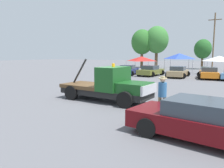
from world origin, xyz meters
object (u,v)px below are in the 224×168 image
traffic_cone (121,88)px  parked_car_tan (178,72)px  parked_car_orange (209,73)px  tree_center (157,40)px  person_near_truck (162,92)px  tree_right (203,49)px  utility_pole (214,40)px  foreground_car (210,122)px  parked_car_olive (151,71)px  canopy_tent_blue (179,56)px  tree_left (142,42)px  canopy_tent_white (219,59)px  canopy_tent_red (141,59)px  tow_truck (109,86)px  parked_car_navy (128,70)px

traffic_cone → parked_car_tan: bearing=82.9°
parked_car_orange → tree_center: 20.54m
traffic_cone → parked_car_orange: bearing=68.7°
person_near_truck → tree_center: (-11.00, 33.59, 4.54)m
tree_right → utility_pole: bearing=13.2°
foreground_car → parked_car_olive: bearing=123.0°
tree_center → canopy_tent_blue: bearing=-57.7°
parked_car_olive → tree_left: bearing=31.8°
parked_car_tan → tree_left: bearing=33.6°
canopy_tent_white → traffic_cone: size_ratio=5.91×
parked_car_olive → traffic_cone: bearing=-164.4°
canopy_tent_blue → tree_center: bearing=122.3°
parked_car_orange → utility_pole: size_ratio=0.45×
canopy_tent_blue → person_near_truck: bearing=-79.7°
tree_center → traffic_cone: 30.10m
tree_left → tree_center: 2.95m
parked_car_olive → canopy_tent_red: (-2.81, 3.87, 1.44)m
tree_right → canopy_tent_white: bearing=-72.8°
tow_truck → canopy_tent_white: size_ratio=1.82×
parked_car_navy → person_near_truck: bearing=-158.8°
parked_car_olive → tree_center: (-4.49, 16.35, 4.95)m
parked_car_navy → tow_truck: bearing=-167.3°
tow_truck → tree_left: bearing=112.8°
parked_car_navy → tree_right: 18.72m
parked_car_olive → canopy_tent_blue: 6.27m
tree_center → traffic_cone: (6.50, -28.90, -5.34)m
parked_car_navy → parked_car_tan: size_ratio=1.05×
person_near_truck → parked_car_olive: bearing=6.0°
person_near_truck → canopy_tent_white: canopy_tent_white is taller
person_near_truck → tree_right: 34.04m
foreground_car → parked_car_orange: bearing=104.4°
canopy_tent_white → tree_left: (-14.84, 9.67, 3.02)m
tree_center → traffic_cone: bearing=-77.3°
parked_car_olive → tree_center: tree_center is taller
canopy_tent_blue → canopy_tent_white: bearing=2.3°
parked_car_navy → utility_pole: bearing=-35.5°
parked_car_navy → parked_car_orange: same height
canopy_tent_white → utility_pole: utility_pole is taller
parked_car_orange → tree_center: bearing=25.5°
parked_car_tan → utility_pole: 18.01m
canopy_tent_red → traffic_cone: size_ratio=6.36×
foreground_car → parked_car_orange: same height
parked_car_navy → tree_left: 16.95m
foreground_car → person_near_truck: size_ratio=3.12×
parked_car_tan → tree_left: (-10.79, 15.60, 4.55)m
tow_truck → tree_left: (-10.22, 31.34, 4.30)m
traffic_cone → utility_pole: bearing=82.5°
parked_car_orange → canopy_tent_blue: canopy_tent_blue is taller
tree_left → traffic_cone: bearing=-71.7°
tow_truck → tree_center: 33.48m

